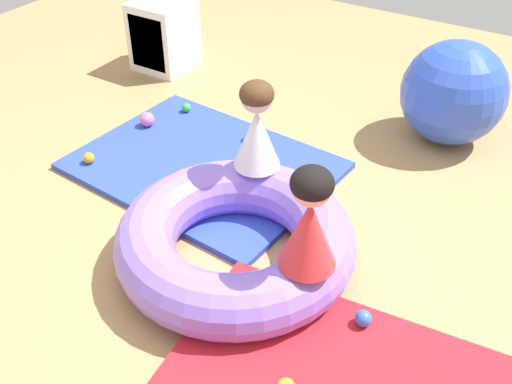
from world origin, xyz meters
TOP-DOWN VIEW (x-y plane):
  - ground_plane at (0.00, 0.00)m, footprint 8.00×8.00m
  - gym_mat_center_rear at (-0.60, 0.68)m, footprint 1.67×1.30m
  - inflatable_cushion at (0.07, 0.06)m, footprint 1.25×1.25m
  - child_in_red at (0.53, -0.05)m, footprint 0.38×0.38m
  - child_in_white at (-0.08, 0.51)m, footprint 0.34×0.34m
  - play_ball_pink at (-1.21, 0.85)m, footprint 0.10×0.10m
  - play_ball_orange at (-1.23, 0.29)m, footprint 0.07×0.07m
  - play_ball_green at (-1.10, 1.16)m, footprint 0.07×0.07m
  - play_ball_teal at (-0.48, 1.08)m, footprint 0.08×0.08m
  - play_ball_red at (-0.61, 0.49)m, footprint 0.06×0.06m
  - play_ball_blue at (0.82, -0.02)m, footprint 0.08×0.08m
  - exercise_ball_large at (0.61, 1.87)m, footprint 0.70×0.70m
  - storage_cube at (-1.77, 1.74)m, footprint 0.44×0.44m

SIDE VIEW (x-z plane):
  - ground_plane at x=0.00m, z-range 0.00..0.00m
  - gym_mat_center_rear at x=-0.60m, z-range 0.00..0.04m
  - play_ball_red at x=-0.61m, z-range 0.04..0.10m
  - play_ball_green at x=-1.10m, z-range 0.04..0.11m
  - play_ball_orange at x=-1.23m, z-range 0.04..0.11m
  - play_ball_blue at x=0.82m, z-range 0.04..0.12m
  - play_ball_teal at x=-0.48m, z-range 0.04..0.12m
  - play_ball_pink at x=-1.21m, z-range 0.04..0.14m
  - inflatable_cushion at x=0.07m, z-range 0.00..0.32m
  - storage_cube at x=-1.77m, z-range 0.00..0.56m
  - exercise_ball_large at x=0.61m, z-range 0.00..0.70m
  - child_in_white at x=-0.08m, z-range 0.31..0.82m
  - child_in_red at x=0.53m, z-range 0.31..0.83m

